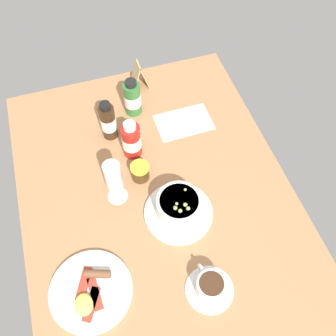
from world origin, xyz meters
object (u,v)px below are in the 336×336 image
(sauce_bottle_brown, at_px, (108,122))
(sauce_bottle_green, at_px, (132,98))
(coffee_cup, at_px, (210,287))
(menu_card, at_px, (139,75))
(porridge_bowl, at_px, (179,208))
(sauce_bottle_red, at_px, (131,140))
(wine_glass, at_px, (114,178))
(cutlery_setting, at_px, (183,122))
(jam_jar, at_px, (140,172))
(breakfast_plate, at_px, (91,291))

(sauce_bottle_brown, bearing_deg, sauce_bottle_green, -51.99)
(coffee_cup, relative_size, sauce_bottle_brown, 0.84)
(menu_card, bearing_deg, porridge_bowl, 176.76)
(sauce_bottle_red, bearing_deg, coffee_cup, -170.87)
(porridge_bowl, relative_size, sauce_bottle_red, 1.41)
(wine_glass, relative_size, sauce_bottle_brown, 1.10)
(cutlery_setting, distance_m, menu_card, 0.25)
(coffee_cup, xyz_separation_m, menu_card, (0.80, -0.02, 0.02))
(jam_jar, relative_size, sauce_bottle_red, 0.41)
(jam_jar, distance_m, sauce_bottle_brown, 0.21)
(sauce_bottle_brown, bearing_deg, cutlery_setting, -95.39)
(cutlery_setting, bearing_deg, coffee_cup, 168.23)
(sauce_bottle_green, height_order, breakfast_plate, sauce_bottle_green)
(wine_glass, xyz_separation_m, sauce_bottle_brown, (0.25, -0.03, -0.04))
(porridge_bowl, relative_size, coffee_cup, 1.57)
(porridge_bowl, bearing_deg, jam_jar, 24.58)
(coffee_cup, height_order, jam_jar, coffee_cup)
(sauce_bottle_green, height_order, sauce_bottle_red, same)
(jam_jar, bearing_deg, cutlery_setting, -49.47)
(sauce_bottle_red, bearing_deg, cutlery_setting, -70.61)
(cutlery_setting, bearing_deg, breakfast_plate, 138.75)
(coffee_cup, relative_size, wine_glass, 0.77)
(wine_glass, height_order, sauce_bottle_green, wine_glass)
(jam_jar, height_order, sauce_bottle_green, sauce_bottle_green)
(sauce_bottle_brown, height_order, breakfast_plate, sauce_bottle_brown)
(cutlery_setting, distance_m, jam_jar, 0.27)
(cutlery_setting, height_order, wine_glass, wine_glass)
(menu_card, bearing_deg, coffee_cup, 178.29)
(sauce_bottle_green, bearing_deg, breakfast_plate, 155.09)
(coffee_cup, distance_m, sauce_bottle_red, 0.52)
(sauce_bottle_brown, bearing_deg, coffee_cup, -167.26)
(sauce_bottle_red, height_order, menu_card, sauce_bottle_red)
(sauce_bottle_red, xyz_separation_m, menu_card, (0.29, -0.11, -0.01))
(porridge_bowl, bearing_deg, coffee_cup, -178.17)
(jam_jar, bearing_deg, breakfast_plate, 144.39)
(breakfast_plate, bearing_deg, porridge_bowl, -63.09)
(breakfast_plate, bearing_deg, sauce_bottle_brown, -18.52)
(jam_jar, distance_m, breakfast_plate, 0.39)
(porridge_bowl, distance_m, menu_card, 0.56)
(cutlery_setting, height_order, menu_card, menu_card)
(porridge_bowl, relative_size, menu_card, 1.92)
(wine_glass, bearing_deg, porridge_bowl, -125.42)
(coffee_cup, xyz_separation_m, sauce_bottle_green, (0.68, 0.03, 0.04))
(wine_glass, xyz_separation_m, sauce_bottle_red, (0.15, -0.09, -0.04))
(sauce_bottle_green, xyz_separation_m, menu_card, (0.12, -0.06, -0.01))
(cutlery_setting, relative_size, menu_card, 1.82)
(cutlery_setting, xyz_separation_m, breakfast_plate, (-0.49, 0.43, 0.01))
(wine_glass, distance_m, menu_card, 0.49)
(jam_jar, relative_size, breakfast_plate, 0.27)
(sauce_bottle_brown, distance_m, breakfast_plate, 0.54)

